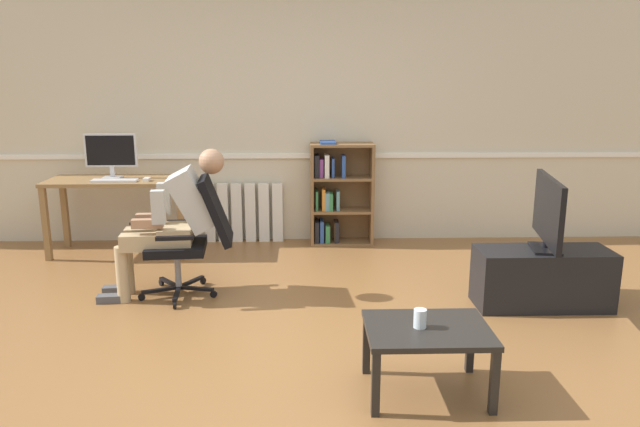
% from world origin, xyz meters
% --- Properties ---
extents(ground_plane, '(18.00, 18.00, 0.00)m').
position_xyz_m(ground_plane, '(0.00, 0.00, 0.00)').
color(ground_plane, brown).
extents(back_wall, '(12.00, 0.13, 2.70)m').
position_xyz_m(back_wall, '(0.00, 2.65, 1.35)').
color(back_wall, beige).
rests_on(back_wall, ground_plane).
extents(computer_desk, '(1.37, 0.56, 0.76)m').
position_xyz_m(computer_desk, '(-1.81, 2.15, 0.65)').
color(computer_desk, olive).
rests_on(computer_desk, ground_plane).
extents(imac_monitor, '(0.51, 0.14, 0.44)m').
position_xyz_m(imac_monitor, '(-1.88, 2.23, 1.01)').
color(imac_monitor, silver).
rests_on(imac_monitor, computer_desk).
extents(keyboard, '(0.43, 0.12, 0.02)m').
position_xyz_m(keyboard, '(-1.80, 2.01, 0.77)').
color(keyboard, silver).
rests_on(keyboard, computer_desk).
extents(computer_mouse, '(0.06, 0.10, 0.03)m').
position_xyz_m(computer_mouse, '(-1.50, 2.03, 0.77)').
color(computer_mouse, white).
rests_on(computer_mouse, computer_desk).
extents(bookshelf, '(0.66, 0.29, 1.09)m').
position_xyz_m(bookshelf, '(0.37, 2.44, 0.52)').
color(bookshelf, brown).
rests_on(bookshelf, ground_plane).
extents(radiator, '(0.84, 0.08, 0.63)m').
position_xyz_m(radiator, '(-0.62, 2.54, 0.32)').
color(radiator, white).
rests_on(radiator, ground_plane).
extents(office_chair, '(0.77, 0.62, 0.98)m').
position_xyz_m(office_chair, '(-0.86, 0.95, 0.53)').
color(office_chair, black).
rests_on(office_chair, ground_plane).
extents(person_seated, '(1.04, 0.41, 1.20)m').
position_xyz_m(person_seated, '(-1.03, 0.93, 0.65)').
color(person_seated, tan).
rests_on(person_seated, ground_plane).
extents(tv_stand, '(1.03, 0.40, 0.46)m').
position_xyz_m(tv_stand, '(1.87, 0.62, 0.23)').
color(tv_stand, black).
rests_on(tv_stand, ground_plane).
extents(tv_screen, '(0.25, 0.85, 0.56)m').
position_xyz_m(tv_screen, '(1.87, 0.62, 0.75)').
color(tv_screen, black).
rests_on(tv_screen, tv_stand).
extents(coffee_table, '(0.69, 0.53, 0.40)m').
position_xyz_m(coffee_table, '(0.71, -0.66, 0.34)').
color(coffee_table, black).
rests_on(coffee_table, ground_plane).
extents(drinking_glass, '(0.07, 0.07, 0.11)m').
position_xyz_m(drinking_glass, '(0.66, -0.66, 0.45)').
color(drinking_glass, silver).
rests_on(drinking_glass, coffee_table).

